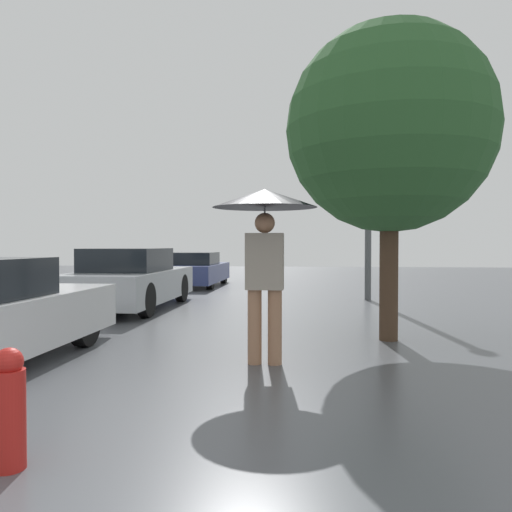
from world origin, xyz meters
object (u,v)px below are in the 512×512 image
object	(u,v)px
pedestrian	(265,223)
parked_car_middle	(131,280)
tree	(390,130)
street_lamp	(368,180)
fire_hydrant	(9,409)
parked_car_farthest	(192,270)

from	to	relation	value
pedestrian	parked_car_middle	bearing A→B (deg)	125.25
tree	street_lamp	size ratio (longest dim) A/B	0.86
street_lamp	fire_hydrant	world-z (taller)	street_lamp
pedestrian	tree	distance (m)	2.69
tree	fire_hydrant	distance (m)	5.98
pedestrian	fire_hydrant	bearing A→B (deg)	-114.86
tree	parked_car_middle	bearing A→B (deg)	148.13
parked_car_farthest	fire_hydrant	world-z (taller)	parked_car_farthest
street_lamp	fire_hydrant	xyz separation A→B (m)	(-3.30, -9.78, -2.62)
tree	pedestrian	bearing A→B (deg)	-135.68
pedestrian	fire_hydrant	xyz separation A→B (m)	(-1.32, -2.85, -1.26)
pedestrian	tree	size ratio (longest dim) A/B	0.45
pedestrian	parked_car_middle	world-z (taller)	pedestrian
fire_hydrant	parked_car_middle	bearing A→B (deg)	104.84
parked_car_middle	street_lamp	xyz separation A→B (m)	(5.30, 2.23, 2.38)
fire_hydrant	tree	bearing A→B (deg)	56.34
parked_car_farthest	street_lamp	xyz separation A→B (m)	(5.33, -3.61, 2.45)
pedestrian	street_lamp	distance (m)	7.34
pedestrian	parked_car_middle	distance (m)	5.85
pedestrian	street_lamp	world-z (taller)	street_lamp
pedestrian	parked_car_farthest	size ratio (longest dim) A/B	0.52
parked_car_middle	street_lamp	distance (m)	6.22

